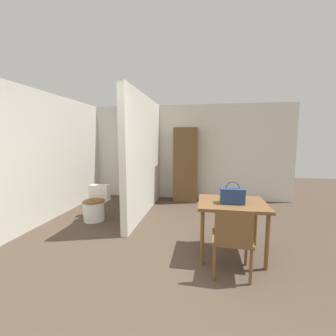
% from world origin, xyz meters
% --- Properties ---
extents(ground_plane, '(16.00, 16.00, 0.00)m').
position_xyz_m(ground_plane, '(0.00, 0.00, 0.00)').
color(ground_plane, '#4C3D30').
extents(wall_back, '(5.74, 0.12, 2.50)m').
position_xyz_m(wall_back, '(0.00, 4.01, 1.25)').
color(wall_back, silver).
rests_on(wall_back, ground_plane).
extents(wall_left, '(0.12, 4.95, 2.50)m').
position_xyz_m(wall_left, '(-2.43, 1.97, 1.25)').
color(wall_left, silver).
rests_on(wall_left, ground_plane).
extents(partition_wall, '(0.12, 2.65, 2.50)m').
position_xyz_m(partition_wall, '(-0.65, 2.62, 1.25)').
color(partition_wall, silver).
rests_on(partition_wall, ground_plane).
extents(dining_table, '(0.90, 0.77, 0.75)m').
position_xyz_m(dining_table, '(1.02, 1.02, 0.65)').
color(dining_table, brown).
rests_on(dining_table, ground_plane).
extents(wooden_chair, '(0.47, 0.47, 0.84)m').
position_xyz_m(wooden_chair, '(0.97, 0.50, 0.47)').
color(wooden_chair, brown).
rests_on(wooden_chair, ground_plane).
extents(toilet, '(0.43, 0.57, 0.66)m').
position_xyz_m(toilet, '(-1.51, 2.01, 0.28)').
color(toilet, white).
rests_on(toilet, ground_plane).
extents(handbag, '(0.31, 0.17, 0.29)m').
position_xyz_m(handbag, '(1.01, 0.96, 0.85)').
color(handbag, navy).
rests_on(handbag, dining_table).
extents(wooden_cabinet, '(0.60, 0.46, 1.89)m').
position_xyz_m(wooden_cabinet, '(0.16, 3.71, 0.95)').
color(wooden_cabinet, brown).
rests_on(wooden_cabinet, ground_plane).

